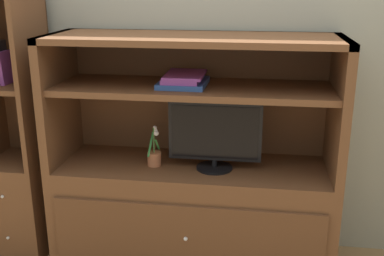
% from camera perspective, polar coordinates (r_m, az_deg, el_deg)
% --- Properties ---
extents(painted_rear_wall, '(6.00, 0.10, 2.80)m').
position_cam_1_polar(painted_rear_wall, '(3.01, 1.11, 11.23)').
color(painted_rear_wall, gray).
rests_on(painted_rear_wall, ground_plane).
extents(media_console, '(1.69, 0.60, 1.44)m').
position_cam_1_polar(media_console, '(2.93, 0.15, -7.85)').
color(media_console, brown).
rests_on(media_console, ground_plane).
extents(tv_monitor, '(0.54, 0.21, 0.40)m').
position_cam_1_polar(tv_monitor, '(2.73, 2.80, -0.93)').
color(tv_monitor, black).
rests_on(tv_monitor, media_console).
extents(potted_plant, '(0.08, 0.10, 0.25)m').
position_cam_1_polar(potted_plant, '(2.83, -4.60, -3.43)').
color(potted_plant, '#B26642').
rests_on(potted_plant, media_console).
extents(magazine_stack, '(0.27, 0.32, 0.07)m').
position_cam_1_polar(magazine_stack, '(2.71, -1.03, 5.90)').
color(magazine_stack, '#2D519E').
rests_on(magazine_stack, media_console).
extents(bookshelf_tall, '(0.38, 0.45, 1.70)m').
position_cam_1_polar(bookshelf_tall, '(3.24, -20.31, -4.37)').
color(bookshelf_tall, brown).
rests_on(bookshelf_tall, ground_plane).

